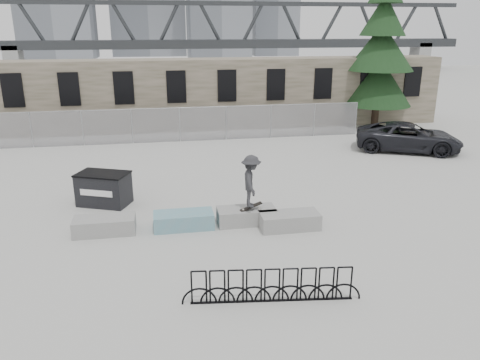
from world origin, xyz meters
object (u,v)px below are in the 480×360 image
(spruce_tree, at_px, (381,52))
(planter_center_right, at_px, (246,215))
(planter_offset, at_px, (289,220))
(suv, at_px, (408,137))
(planter_far_left, at_px, (105,225))
(dumpster, at_px, (104,189))
(planter_center_left, at_px, (184,220))
(skateboarder, at_px, (251,181))
(bike_rack, at_px, (272,286))

(spruce_tree, bearing_deg, planter_center_right, -128.40)
(planter_center_right, xyz_separation_m, spruce_tree, (11.91, 15.03, 4.61))
(planter_offset, relative_size, suv, 0.36)
(planter_far_left, bearing_deg, spruce_tree, 42.00)
(planter_center_right, distance_m, dumpster, 5.72)
(planter_center_left, relative_size, spruce_tree, 0.17)
(planter_center_left, distance_m, dumpster, 3.97)
(dumpster, bearing_deg, skateboarder, -6.16)
(planter_far_left, bearing_deg, planter_center_right, -0.11)
(planter_far_left, height_order, planter_center_left, same)
(planter_center_left, height_order, suv, suv)
(bike_rack, height_order, spruce_tree, spruce_tree)
(planter_center_left, bearing_deg, skateboarder, -2.98)
(planter_far_left, relative_size, planter_center_left, 1.00)
(planter_center_left, distance_m, planter_offset, 3.59)
(planter_center_left, distance_m, planter_center_right, 2.17)
(planter_offset, bearing_deg, skateboarder, 155.85)
(planter_center_right, height_order, spruce_tree, spruce_tree)
(bike_rack, distance_m, suv, 16.99)
(planter_center_right, relative_size, bike_rack, 0.45)
(dumpster, height_order, bike_rack, dumpster)
(suv, xyz_separation_m, skateboarder, (-10.44, -8.29, 0.80))
(planter_far_left, relative_size, planter_offset, 1.00)
(dumpster, xyz_separation_m, skateboarder, (5.15, -2.87, 0.94))
(planter_far_left, bearing_deg, planter_offset, -6.53)
(bike_rack, distance_m, skateboarder, 4.92)
(planter_offset, distance_m, suv, 12.78)
(planter_center_right, distance_m, bike_rack, 4.92)
(planter_far_left, height_order, planter_offset, same)
(bike_rack, bearing_deg, planter_center_right, 86.51)
(skateboarder, bearing_deg, suv, -44.76)
(planter_offset, relative_size, dumpster, 0.91)
(planter_center_right, height_order, skateboarder, skateboarder)
(planter_far_left, relative_size, skateboarder, 1.02)
(planter_far_left, bearing_deg, planter_center_left, -0.71)
(planter_center_right, distance_m, skateboarder, 1.29)
(planter_center_right, bearing_deg, planter_far_left, 179.89)
(planter_center_left, height_order, planter_offset, same)
(dumpster, bearing_deg, planter_far_left, -61.82)
(planter_far_left, height_order, planter_center_right, same)
(planter_center_right, height_order, dumpster, dumpster)
(planter_center_left, xyz_separation_m, skateboarder, (2.30, -0.12, 1.27))
(dumpster, relative_size, skateboarder, 1.13)
(planter_center_left, height_order, planter_center_right, same)
(planter_offset, distance_m, spruce_tree, 19.48)
(dumpster, bearing_deg, bike_rack, -35.30)
(planter_offset, bearing_deg, planter_center_right, 152.93)
(planter_far_left, relative_size, spruce_tree, 0.17)
(planter_offset, xyz_separation_m, suv, (9.22, 8.84, 0.48))
(dumpster, height_order, skateboarder, skateboarder)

